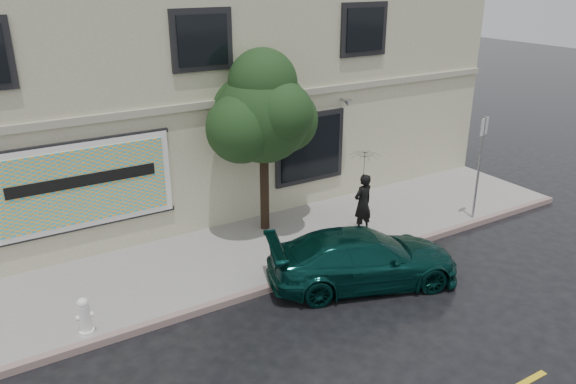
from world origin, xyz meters
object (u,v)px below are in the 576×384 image
car (363,258)px  street_tree (263,116)px  pedestrian (363,204)px  fire_hydrant (85,316)px

car → street_tree: size_ratio=1.00×
car → street_tree: street_tree is taller
car → pedestrian: pedestrian is taller
fire_hydrant → pedestrian: bearing=16.2°
pedestrian → car: bearing=45.2°
street_tree → fire_hydrant: street_tree is taller
street_tree → fire_hydrant: bearing=-155.8°
car → pedestrian: size_ratio=2.65×
fire_hydrant → car: bearing=-0.5°
fire_hydrant → street_tree: bearing=34.1°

